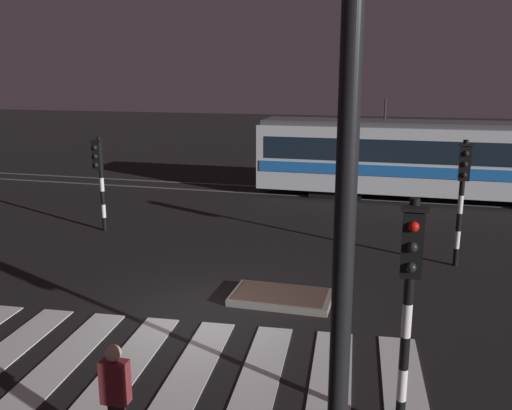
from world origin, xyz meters
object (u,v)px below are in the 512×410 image
traffic_light_corner_far_left (99,170)px  traffic_light_corner_far_right (463,185)px  pedestrian_waiting_at_kerb (116,402)px  street_lamp_near_kerb (347,94)px  tram (438,159)px  traffic_light_corner_near_right (409,285)px

traffic_light_corner_far_left → traffic_light_corner_far_right: bearing=-3.3°
pedestrian_waiting_at_kerb → street_lamp_near_kerb: bearing=-28.1°
tram → pedestrian_waiting_at_kerb: tram is taller
traffic_light_corner_near_right → tram: 16.28m
tram → pedestrian_waiting_at_kerb: bearing=-105.6°
traffic_light_corner_near_right → tram: size_ratio=0.23×
tram → traffic_light_corner_far_right: bearing=-89.1°
traffic_light_corner_far_right → pedestrian_waiting_at_kerb: size_ratio=2.02×
street_lamp_near_kerb → traffic_light_corner_near_right: bearing=78.8°
traffic_light_corner_far_left → tram: bearing=35.3°
traffic_light_corner_near_right → traffic_light_corner_far_right: bearing=79.8°
traffic_light_corner_far_left → street_lamp_near_kerb: 15.03m
traffic_light_corner_far_left → traffic_light_corner_near_right: bearing=-41.0°
traffic_light_corner_far_left → pedestrian_waiting_at_kerb: 11.73m
traffic_light_corner_far_left → street_lamp_near_kerb: (9.08, -11.62, 2.91)m
traffic_light_corner_near_right → tram: (1.28, 16.22, -0.58)m
street_lamp_near_kerb → tram: bearing=84.4°
street_lamp_near_kerb → pedestrian_waiting_at_kerb: street_lamp_near_kerb is taller
traffic_light_corner_far_right → street_lamp_near_kerb: 11.49m
traffic_light_corner_near_right → street_lamp_near_kerb: size_ratio=0.44×
traffic_light_corner_far_right → pedestrian_waiting_at_kerb: 10.74m
traffic_light_corner_far_left → traffic_light_corner_near_right: (9.71, -8.44, 0.24)m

